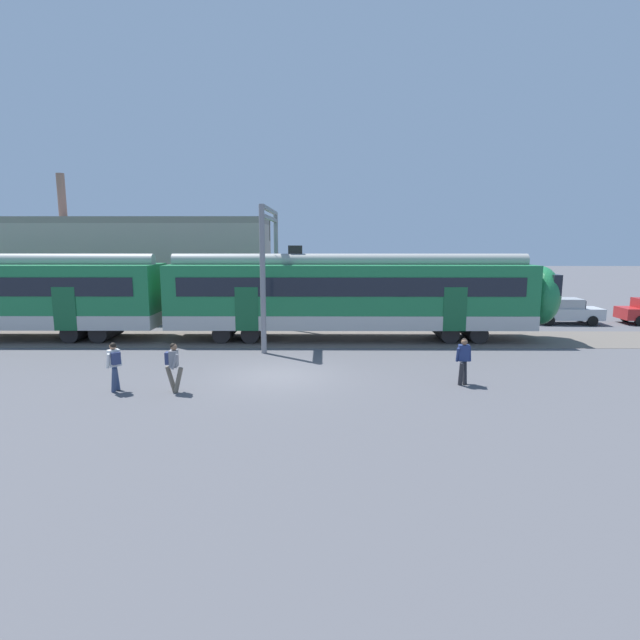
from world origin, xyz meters
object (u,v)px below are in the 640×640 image
object	(u,v)px
parked_car_silver	(565,311)
pedestrian_navy	(463,357)
pedestrian_white	(114,363)
pedestrian_grey	(173,363)

from	to	relation	value
parked_car_silver	pedestrian_navy	bearing A→B (deg)	-126.97
pedestrian_white	pedestrian_grey	world-z (taller)	same
pedestrian_grey	pedestrian_white	bearing A→B (deg)	178.48
pedestrian_navy	parked_car_silver	world-z (taller)	pedestrian_navy
pedestrian_navy	parked_car_silver	size ratio (longest dim) A/B	0.41
pedestrian_white	pedestrian_grey	xyz separation A→B (m)	(1.97, -0.05, 0.00)
pedestrian_white	pedestrian_grey	size ratio (longest dim) A/B	1.00
parked_car_silver	pedestrian_grey	bearing A→B (deg)	-144.69
pedestrian_white	pedestrian_navy	distance (m)	11.81
parked_car_silver	pedestrian_white	bearing A→B (deg)	-147.33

